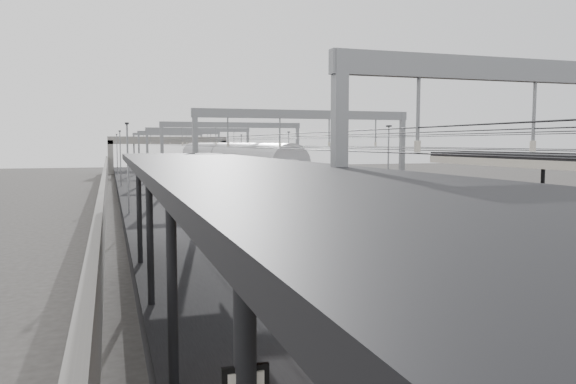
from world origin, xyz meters
TOP-DOWN VIEW (x-y plane):
  - platform_left at (-8.00, 45.00)m, footprint 4.00×120.00m
  - platform_right at (8.00, 45.00)m, footprint 4.00×120.00m
  - tracks at (0.00, 45.00)m, footprint 11.40×140.00m
  - overhead_line at (0.00, 51.62)m, footprint 13.00×140.00m
  - canopy_left at (-8.02, 2.99)m, footprint 4.40×30.00m
  - overbridge at (0.00, 100.00)m, footprint 22.00×2.20m
  - wall_left at (-11.20, 45.00)m, footprint 0.30×120.00m
  - wall_right at (11.20, 45.00)m, footprint 0.30×120.00m
  - train at (1.50, 51.03)m, footprint 2.89×52.75m
  - signal_green at (-5.20, 65.63)m, footprint 0.32×0.32m
  - signal_red_near at (3.20, 72.01)m, footprint 0.32×0.32m
  - signal_red_far at (5.40, 66.76)m, footprint 0.32×0.32m

SIDE VIEW (x-z plane):
  - tracks at x=0.00m, z-range -0.05..0.15m
  - platform_left at x=-8.00m, z-range 0.00..1.00m
  - platform_right at x=8.00m, z-range 0.00..1.00m
  - wall_left at x=-11.20m, z-range 0.00..3.20m
  - wall_right at x=11.20m, z-range 0.00..3.20m
  - train at x=1.50m, z-range -0.05..4.52m
  - signal_green at x=-5.20m, z-range 0.68..4.15m
  - signal_red_near at x=3.20m, z-range 0.68..4.15m
  - signal_red_far at x=5.40m, z-range 0.68..4.15m
  - canopy_left at x=-8.02m, z-range 2.97..7.21m
  - overbridge at x=0.00m, z-range 1.86..8.76m
  - overhead_line at x=0.00m, z-range 2.84..9.44m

